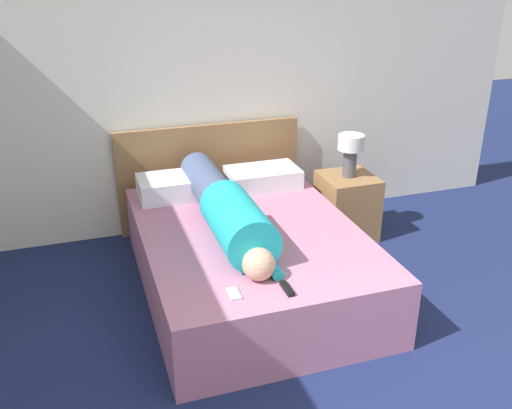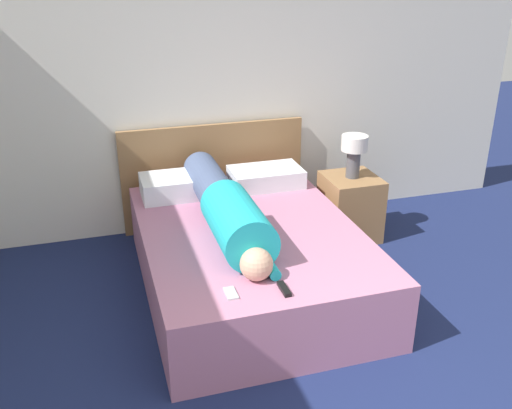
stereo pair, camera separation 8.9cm
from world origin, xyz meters
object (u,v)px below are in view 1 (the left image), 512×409
at_px(bed, 249,259).
at_px(person_lying, 226,209).
at_px(tv_remote, 287,289).
at_px(pillow_second, 263,177).
at_px(cell_phone, 234,294).
at_px(table_lamp, 351,149).
at_px(nightstand, 347,206).
at_px(pillow_near_headboard, 178,186).

relative_size(bed, person_lying, 1.17).
xyz_separation_m(person_lying, tv_remote, (0.11, -0.89, -0.14)).
distance_m(pillow_second, tv_remote, 1.64).
height_order(pillow_second, tv_remote, pillow_second).
bearing_deg(bed, cell_phone, -113.45).
distance_m(bed, table_lamp, 1.32).
xyz_separation_m(table_lamp, cell_phone, (-1.40, -1.35, -0.30)).
relative_size(nightstand, table_lamp, 1.52).
height_order(nightstand, pillow_second, pillow_second).
distance_m(table_lamp, pillow_second, 0.76).
bearing_deg(pillow_second, bed, -115.56).
bearing_deg(person_lying, tv_remote, -82.70).
xyz_separation_m(pillow_near_headboard, pillow_second, (0.72, 0.00, -0.01)).
xyz_separation_m(bed, pillow_near_headboard, (-0.36, 0.75, 0.32)).
xyz_separation_m(bed, person_lying, (-0.15, 0.05, 0.39)).
xyz_separation_m(table_lamp, person_lying, (-1.21, -0.51, -0.15)).
height_order(bed, person_lying, person_lying).
relative_size(bed, pillow_near_headboard, 3.30).
distance_m(person_lying, tv_remote, 0.91).
height_order(nightstand, table_lamp, table_lamp).
bearing_deg(table_lamp, cell_phone, -136.05).
bearing_deg(bed, tv_remote, -92.60).
relative_size(bed, table_lamp, 5.68).
bearing_deg(pillow_near_headboard, bed, -64.44).
distance_m(person_lying, pillow_near_headboard, 0.73).
bearing_deg(cell_phone, pillow_near_headboard, 90.69).
bearing_deg(cell_phone, nightstand, 43.95).
distance_m(table_lamp, person_lying, 1.32).
relative_size(nightstand, pillow_second, 0.93).
relative_size(nightstand, pillow_near_headboard, 0.89).
distance_m(bed, cell_phone, 0.89).
relative_size(person_lying, pillow_near_headboard, 2.81).
bearing_deg(tv_remote, bed, 87.40).
xyz_separation_m(nightstand, pillow_near_headboard, (-1.42, 0.19, 0.29)).
bearing_deg(person_lying, pillow_near_headboard, 106.47).
relative_size(person_lying, cell_phone, 13.39).
height_order(tv_remote, cell_phone, tv_remote).
xyz_separation_m(table_lamp, tv_remote, (-1.10, -1.40, -0.29)).
xyz_separation_m(person_lying, pillow_near_headboard, (-0.21, 0.70, -0.07)).
bearing_deg(pillow_near_headboard, table_lamp, -7.51).
bearing_deg(nightstand, pillow_near_headboard, 172.49).
relative_size(pillow_near_headboard, pillow_second, 1.05).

